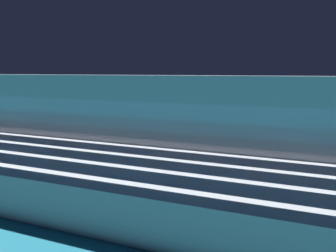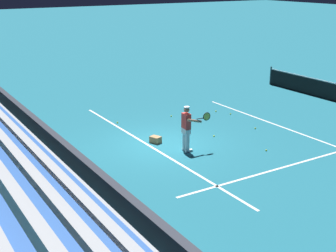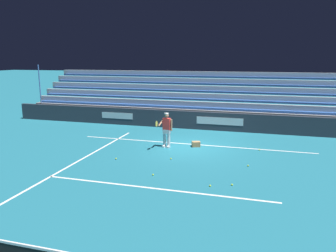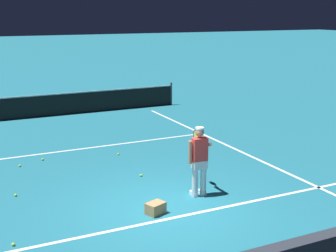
{
  "view_description": "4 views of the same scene",
  "coord_description": "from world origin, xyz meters",
  "px_view_note": "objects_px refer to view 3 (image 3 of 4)",
  "views": [
    {
      "loc": [
        3.36,
        -12.85,
        3.43
      ],
      "look_at": [
        -0.74,
        -0.38,
        0.65
      ],
      "focal_mm": 28.0,
      "sensor_mm": 36.0,
      "label": 1
    },
    {
      "loc": [
        14.51,
        -8.74,
        6.22
      ],
      "look_at": [
        0.28,
        0.09,
        0.81
      ],
      "focal_mm": 50.0,
      "sensor_mm": 36.0,
      "label": 2
    },
    {
      "loc": [
        -3.35,
        15.42,
        4.39
      ],
      "look_at": [
        0.8,
        1.12,
        1.24
      ],
      "focal_mm": 35.0,
      "sensor_mm": 36.0,
      "label": 3
    },
    {
      "loc": [
        -4.23,
        -8.9,
        4.37
      ],
      "look_at": [
        1.01,
        1.92,
        1.41
      ],
      "focal_mm": 50.0,
      "sensor_mm": 36.0,
      "label": 4
    }
  ],
  "objects_px": {
    "tennis_player": "(166,130)",
    "tennis_ball_stray_back": "(153,175)",
    "tennis_ball_on_baseline": "(248,166)",
    "tennis_ball_toward_net": "(210,186)",
    "tennis_ball_far_left": "(171,159)",
    "tennis_ball_by_box": "(116,159)",
    "ball_box_cardboard": "(196,144)",
    "tennis_ball_midcourt": "(232,185)",
    "tennis_ball_near_player": "(259,150)"
  },
  "relations": [
    {
      "from": "tennis_ball_far_left",
      "to": "tennis_ball_by_box",
      "type": "height_order",
      "value": "same"
    },
    {
      "from": "tennis_ball_by_box",
      "to": "tennis_ball_on_baseline",
      "type": "distance_m",
      "value": 5.63
    },
    {
      "from": "ball_box_cardboard",
      "to": "tennis_ball_stray_back",
      "type": "bearing_deg",
      "value": 80.53
    },
    {
      "from": "tennis_player",
      "to": "tennis_ball_toward_net",
      "type": "height_order",
      "value": "tennis_player"
    },
    {
      "from": "ball_box_cardboard",
      "to": "tennis_ball_midcourt",
      "type": "xyz_separation_m",
      "value": [
        -2.21,
        4.64,
        -0.1
      ]
    },
    {
      "from": "tennis_player",
      "to": "ball_box_cardboard",
      "type": "height_order",
      "value": "tennis_player"
    },
    {
      "from": "tennis_ball_toward_net",
      "to": "tennis_ball_stray_back",
      "type": "bearing_deg",
      "value": -11.94
    },
    {
      "from": "tennis_ball_far_left",
      "to": "tennis_ball_near_player",
      "type": "distance_m",
      "value": 4.47
    },
    {
      "from": "tennis_ball_midcourt",
      "to": "tennis_ball_far_left",
      "type": "bearing_deg",
      "value": -38.64
    },
    {
      "from": "tennis_player",
      "to": "tennis_ball_by_box",
      "type": "bearing_deg",
      "value": 58.31
    },
    {
      "from": "tennis_player",
      "to": "tennis_ball_far_left",
      "type": "height_order",
      "value": "tennis_player"
    },
    {
      "from": "ball_box_cardboard",
      "to": "tennis_ball_midcourt",
      "type": "height_order",
      "value": "ball_box_cardboard"
    },
    {
      "from": "tennis_ball_midcourt",
      "to": "tennis_ball_toward_net",
      "type": "relative_size",
      "value": 1.0
    },
    {
      "from": "tennis_ball_on_baseline",
      "to": "tennis_ball_near_player",
      "type": "bearing_deg",
      "value": -99.13
    },
    {
      "from": "tennis_player",
      "to": "tennis_ball_far_left",
      "type": "bearing_deg",
      "value": 112.33
    },
    {
      "from": "tennis_ball_by_box",
      "to": "tennis_ball_on_baseline",
      "type": "relative_size",
      "value": 1.0
    },
    {
      "from": "tennis_ball_on_baseline",
      "to": "ball_box_cardboard",
      "type": "bearing_deg",
      "value": -42.04
    },
    {
      "from": "tennis_player",
      "to": "tennis_ball_stray_back",
      "type": "relative_size",
      "value": 25.98
    },
    {
      "from": "ball_box_cardboard",
      "to": "tennis_ball_toward_net",
      "type": "bearing_deg",
      "value": 106.83
    },
    {
      "from": "tennis_ball_by_box",
      "to": "tennis_ball_midcourt",
      "type": "bearing_deg",
      "value": 162.76
    },
    {
      "from": "tennis_player",
      "to": "tennis_ball_on_baseline",
      "type": "relative_size",
      "value": 25.98
    },
    {
      "from": "ball_box_cardboard",
      "to": "tennis_ball_by_box",
      "type": "height_order",
      "value": "ball_box_cardboard"
    },
    {
      "from": "tennis_ball_on_baseline",
      "to": "tennis_ball_stray_back",
      "type": "bearing_deg",
      "value": 31.49
    },
    {
      "from": "tennis_player",
      "to": "ball_box_cardboard",
      "type": "bearing_deg",
      "value": -159.43
    },
    {
      "from": "tennis_player",
      "to": "tennis_ball_near_player",
      "type": "height_order",
      "value": "tennis_player"
    },
    {
      "from": "ball_box_cardboard",
      "to": "tennis_ball_far_left",
      "type": "height_order",
      "value": "ball_box_cardboard"
    },
    {
      "from": "tennis_ball_toward_net",
      "to": "tennis_ball_near_player",
      "type": "height_order",
      "value": "same"
    },
    {
      "from": "tennis_ball_midcourt",
      "to": "tennis_ball_toward_net",
      "type": "bearing_deg",
      "value": 23.27
    },
    {
      "from": "tennis_ball_far_left",
      "to": "ball_box_cardboard",
      "type": "bearing_deg",
      "value": -104.99
    },
    {
      "from": "tennis_ball_far_left",
      "to": "tennis_ball_on_baseline",
      "type": "xyz_separation_m",
      "value": [
        -3.28,
        0.03,
        0.0
      ]
    },
    {
      "from": "tennis_ball_near_player",
      "to": "tennis_ball_by_box",
      "type": "bearing_deg",
      "value": 28.01
    },
    {
      "from": "ball_box_cardboard",
      "to": "tennis_ball_on_baseline",
      "type": "distance_m",
      "value": 3.57
    },
    {
      "from": "tennis_player",
      "to": "tennis_ball_midcourt",
      "type": "xyz_separation_m",
      "value": [
        -3.6,
        4.12,
        -0.86
      ]
    },
    {
      "from": "tennis_ball_midcourt",
      "to": "tennis_ball_on_baseline",
      "type": "relative_size",
      "value": 1.0
    },
    {
      "from": "tennis_player",
      "to": "tennis_ball_on_baseline",
      "type": "height_order",
      "value": "tennis_player"
    },
    {
      "from": "tennis_player",
      "to": "tennis_ball_stray_back",
      "type": "height_order",
      "value": "tennis_player"
    },
    {
      "from": "tennis_ball_midcourt",
      "to": "tennis_ball_on_baseline",
      "type": "distance_m",
      "value": 2.29
    },
    {
      "from": "tennis_player",
      "to": "tennis_ball_by_box",
      "type": "xyz_separation_m",
      "value": [
        1.55,
        2.52,
        -0.86
      ]
    },
    {
      "from": "tennis_ball_toward_net",
      "to": "tennis_ball_stray_back",
      "type": "xyz_separation_m",
      "value": [
        2.24,
        -0.47,
        0.0
      ]
    },
    {
      "from": "tennis_ball_far_left",
      "to": "tennis_ball_on_baseline",
      "type": "distance_m",
      "value": 3.28
    },
    {
      "from": "tennis_ball_toward_net",
      "to": "tennis_ball_by_box",
      "type": "xyz_separation_m",
      "value": [
        4.44,
        -1.91,
        0.0
      ]
    },
    {
      "from": "tennis_ball_stray_back",
      "to": "tennis_ball_midcourt",
      "type": "bearing_deg",
      "value": 176.78
    },
    {
      "from": "tennis_ball_on_baseline",
      "to": "tennis_ball_stray_back",
      "type": "distance_m",
      "value": 3.98
    },
    {
      "from": "tennis_player",
      "to": "tennis_ball_far_left",
      "type": "xyz_separation_m",
      "value": [
        -0.76,
        1.84,
        -0.86
      ]
    },
    {
      "from": "tennis_ball_by_box",
      "to": "tennis_ball_on_baseline",
      "type": "xyz_separation_m",
      "value": [
        -5.59,
        -0.65,
        0.0
      ]
    },
    {
      "from": "tennis_player",
      "to": "tennis_ball_near_player",
      "type": "bearing_deg",
      "value": -171.36
    },
    {
      "from": "tennis_ball_midcourt",
      "to": "tennis_ball_on_baseline",
      "type": "xyz_separation_m",
      "value": [
        -0.44,
        -2.25,
        0.0
      ]
    },
    {
      "from": "tennis_ball_far_left",
      "to": "tennis_ball_toward_net",
      "type": "relative_size",
      "value": 1.0
    },
    {
      "from": "tennis_ball_toward_net",
      "to": "tennis_ball_near_player",
      "type": "distance_m",
      "value": 5.33
    },
    {
      "from": "tennis_ball_by_box",
      "to": "tennis_player",
      "type": "bearing_deg",
      "value": -121.69
    }
  ]
}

